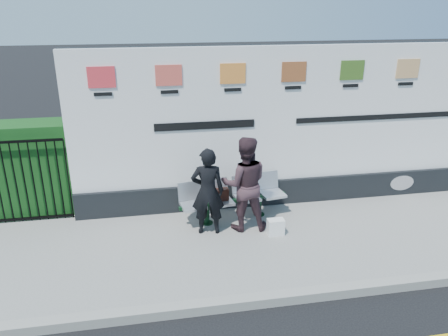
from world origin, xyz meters
name	(u,v)px	position (x,y,z in m)	size (l,w,h in m)	color
pavement	(281,240)	(0.00, 2.50, 0.06)	(14.00, 3.00, 0.12)	gray
kerb	(313,294)	(0.00, 1.00, 0.07)	(14.00, 0.18, 0.14)	gray
billboard	(289,138)	(0.50, 3.85, 1.42)	(8.00, 0.30, 3.00)	black
hedge	(13,169)	(-4.58, 4.30, 0.97)	(2.35, 0.70, 1.70)	#154516
railing	(7,183)	(-4.58, 3.85, 0.89)	(2.05, 0.06, 1.54)	black
bench	(234,209)	(-0.66, 3.27, 0.33)	(1.93, 0.51, 0.41)	silver
woman_left	(208,192)	(-1.19, 2.88, 0.88)	(0.55, 0.36, 1.52)	black
woman_right	(244,184)	(-0.55, 2.93, 0.95)	(0.81, 0.63, 1.66)	#3C272D
handbag_brown	(221,195)	(-0.91, 3.23, 0.64)	(0.28, 0.12, 0.22)	black
carrier_bag_white	(276,227)	(-0.07, 2.59, 0.26)	(0.28, 0.17, 0.28)	white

